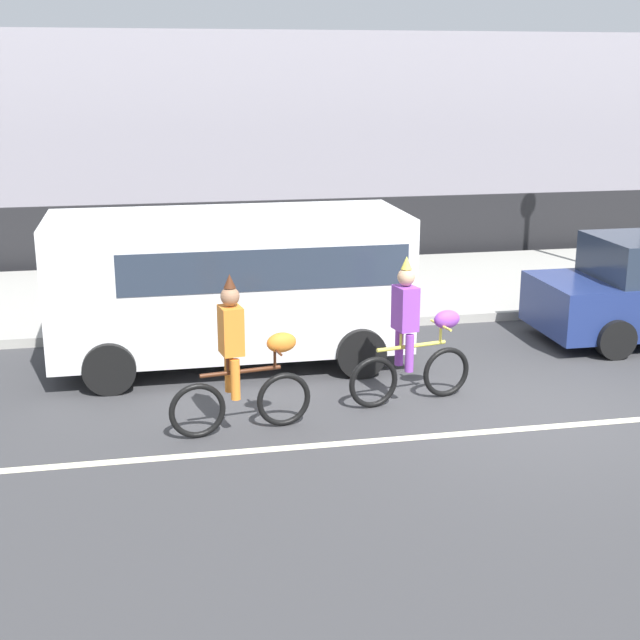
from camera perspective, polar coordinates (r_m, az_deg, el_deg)
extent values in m
plane|color=#38383A|center=(11.59, 14.17, -5.66)|extent=(80.00, 80.00, 0.00)
cube|color=beige|center=(11.17, 15.26, -6.53)|extent=(36.00, 0.14, 0.01)
cube|color=#9E9B93|center=(17.38, 5.14, 2.17)|extent=(60.00, 5.00, 0.15)
cube|color=black|center=(19.99, 2.85, 5.84)|extent=(40.00, 0.08, 1.40)
cube|color=#99939E|center=(27.77, -9.11, 12.30)|extent=(28.00, 8.00, 5.12)
torus|color=black|center=(10.68, -2.33, -5.10)|extent=(0.67, 0.17, 0.67)
torus|color=black|center=(10.43, -7.85, -5.77)|extent=(0.67, 0.17, 0.67)
cylinder|color=#4C2614|center=(10.40, -5.11, -3.30)|extent=(0.96, 0.20, 0.05)
cylinder|color=#4C2614|center=(10.33, -5.93, -2.92)|extent=(0.04, 0.04, 0.18)
cylinder|color=#4C2614|center=(10.47, -2.91, -2.46)|extent=(0.04, 0.04, 0.23)
cylinder|color=#4C2614|center=(10.44, -2.92, -1.86)|extent=(0.11, 0.50, 0.03)
ellipsoid|color=orange|center=(10.44, -2.48, -1.45)|extent=(0.39, 0.25, 0.24)
cube|color=orange|center=(10.22, -5.72, -0.66)|extent=(0.29, 0.35, 0.56)
sphere|color=#9E7051|center=(10.12, -5.78, 1.51)|extent=(0.22, 0.22, 0.22)
cone|color=#4C2614|center=(10.07, -5.81, 2.51)|extent=(0.14, 0.14, 0.16)
cylinder|color=orange|center=(10.26, -5.44, -3.82)|extent=(0.11, 0.11, 0.48)
cylinder|color=orange|center=(10.52, -5.83, -3.33)|extent=(0.11, 0.11, 0.48)
torus|color=black|center=(11.73, 8.08, -3.31)|extent=(0.67, 0.20, 0.67)
torus|color=black|center=(11.26, 3.44, -4.00)|extent=(0.67, 0.20, 0.67)
cylinder|color=#E5D84C|center=(11.35, 5.87, -1.68)|extent=(0.96, 0.24, 0.05)
cylinder|color=#E5D84C|center=(11.26, 5.20, -1.33)|extent=(0.04, 0.04, 0.18)
cylinder|color=#E5D84C|center=(11.52, 7.73, -0.89)|extent=(0.04, 0.04, 0.23)
cylinder|color=#E5D84C|center=(11.48, 7.75, -0.34)|extent=(0.13, 0.50, 0.03)
ellipsoid|color=purple|center=(11.51, 8.12, 0.04)|extent=(0.39, 0.27, 0.24)
cube|color=purple|center=(11.17, 5.49, 0.76)|extent=(0.30, 0.36, 0.56)
sphere|color=tan|center=(11.07, 5.54, 2.76)|extent=(0.22, 0.22, 0.22)
cone|color=#E5D84C|center=(11.03, 5.56, 3.67)|extent=(0.14, 0.14, 0.16)
cylinder|color=purple|center=(11.20, 5.75, -2.13)|extent=(0.11, 0.11, 0.48)
cylinder|color=purple|center=(11.44, 5.09, -1.73)|extent=(0.11, 0.11, 0.48)
cube|color=white|center=(12.79, -5.83, 2.54)|extent=(5.00, 2.00, 1.90)
cube|color=#283342|center=(12.75, -4.08, 4.16)|extent=(3.90, 2.02, 0.56)
cylinder|color=black|center=(12.34, 2.63, -2.12)|extent=(0.70, 0.22, 0.70)
cylinder|color=black|center=(14.21, 0.70, 0.30)|extent=(0.70, 0.22, 0.70)
cylinder|color=black|center=(12.02, -13.34, -3.04)|extent=(0.70, 0.22, 0.70)
cylinder|color=black|center=(13.93, -13.11, -0.43)|extent=(0.70, 0.22, 0.70)
cylinder|color=black|center=(13.83, 18.40, -1.18)|extent=(0.60, 0.20, 0.60)
cylinder|color=black|center=(15.28, 15.28, 0.65)|extent=(0.60, 0.20, 0.60)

